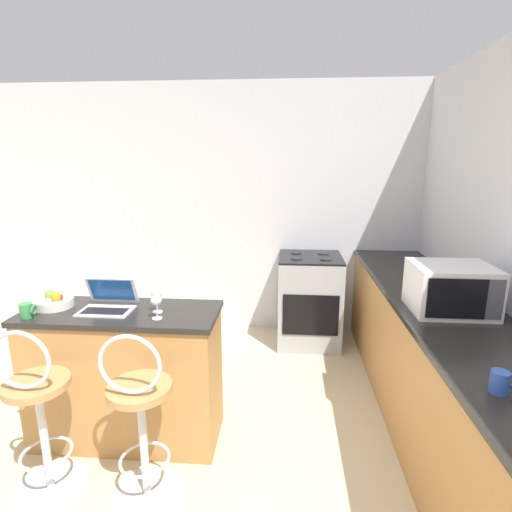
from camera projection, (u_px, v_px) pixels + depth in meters
wall_back at (224, 211)px, 4.25m from camera, size 12.00×0.06×2.60m
breakfast_bar at (126, 375)px, 2.62m from camera, size 1.23×0.49×0.91m
counter_right at (440, 370)px, 2.69m from camera, size 0.67×3.33×0.91m
bar_stool_near at (39, 417)px, 2.16m from camera, size 0.40×0.40×1.01m
bar_stool_far at (141, 422)px, 2.11m from camera, size 0.40×0.40×1.01m
laptop at (109, 302)px, 2.53m from camera, size 0.32×0.25×0.20m
microwave at (451, 288)px, 2.47m from camera, size 0.47×0.40×0.30m
stove_range at (309, 300)px, 4.03m from camera, size 0.62×0.61×0.91m
wine_glass_short at (156, 301)px, 2.36m from camera, size 0.07×0.07×0.15m
mug_blue at (501, 382)px, 1.62m from camera, size 0.09×0.07×0.09m
wine_glass_tall at (157, 295)px, 2.46m from camera, size 0.07×0.07×0.15m
fruit_bowl at (55, 302)px, 2.57m from camera, size 0.24×0.24×0.11m
mug_green at (27, 310)px, 2.39m from camera, size 0.09×0.07×0.09m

